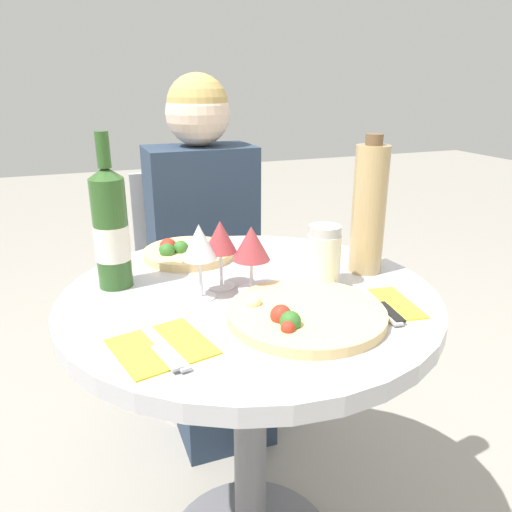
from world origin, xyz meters
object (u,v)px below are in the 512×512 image
(dining_table, at_px, (250,360))
(tall_carafe, at_px, (369,209))
(chair_behind_diner, at_px, (200,294))
(wine_bottle, at_px, (111,229))
(pizza_large, at_px, (304,314))
(seated_diner, at_px, (209,274))

(dining_table, bearing_deg, tall_carafe, 3.35)
(chair_behind_diner, relative_size, tall_carafe, 2.71)
(wine_bottle, relative_size, tall_carafe, 1.05)
(dining_table, bearing_deg, pizza_large, -72.76)
(dining_table, xyz_separation_m, pizza_large, (0.05, -0.16, 0.18))
(seated_diner, distance_m, tall_carafe, 0.71)
(seated_diner, height_order, tall_carafe, seated_diner)
(wine_bottle, xyz_separation_m, tall_carafe, (0.56, -0.12, 0.02))
(pizza_large, relative_size, tall_carafe, 0.95)
(dining_table, distance_m, seated_diner, 0.61)
(seated_diner, xyz_separation_m, tall_carafe, (0.22, -0.59, 0.34))
(chair_behind_diner, xyz_separation_m, wine_bottle, (-0.34, -0.61, 0.46))
(wine_bottle, bearing_deg, chair_behind_diner, 60.97)
(chair_behind_diner, height_order, seated_diner, seated_diner)
(dining_table, height_order, wine_bottle, wine_bottle)
(seated_diner, distance_m, wine_bottle, 0.66)
(wine_bottle, distance_m, tall_carafe, 0.57)
(pizza_large, relative_size, wine_bottle, 0.91)
(pizza_large, height_order, wine_bottle, wine_bottle)
(dining_table, xyz_separation_m, wine_bottle, (-0.26, 0.13, 0.30))
(dining_table, height_order, tall_carafe, tall_carafe)
(dining_table, distance_m, pizza_large, 0.25)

